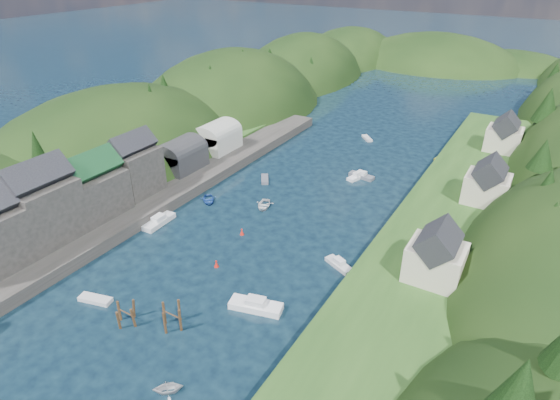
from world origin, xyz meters
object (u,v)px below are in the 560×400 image
Objects in this scene: piling_cluster_near at (126,316)px; channel_buoy_far at (242,232)px; channel_buoy_near at (216,264)px; piling_cluster_far at (172,318)px.

channel_buoy_far is (0.48, 24.01, -0.63)m from piling_cluster_near.
channel_buoy_near is 9.26m from channel_buoy_far.
piling_cluster_far is at bearing -76.40° from channel_buoy_near.
piling_cluster_far reaches higher than piling_cluster_near.
piling_cluster_far reaches higher than channel_buoy_far.
piling_cluster_near is at bearing -155.85° from piling_cluster_far.
piling_cluster_far is 22.17m from channel_buoy_far.
channel_buoy_near is (-3.03, 12.54, -0.86)m from piling_cluster_far.
channel_buoy_near is at bearing -78.78° from channel_buoy_far.
piling_cluster_far is at bearing 24.15° from piling_cluster_near.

